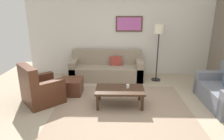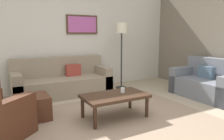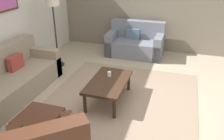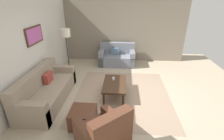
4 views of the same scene
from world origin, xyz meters
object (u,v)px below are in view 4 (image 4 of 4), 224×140
object	(u,v)px
lamp_standing	(66,38)
framed_artwork	(34,35)
coffee_table	(115,85)
ottoman	(83,117)
armchair_leather	(104,137)
cup	(114,79)
couch_loveseat	(117,57)
couch_main	(45,91)

from	to	relation	value
lamp_standing	framed_artwork	xyz separation A→B (m)	(-0.84, 0.59, 0.26)
coffee_table	lamp_standing	world-z (taller)	lamp_standing
ottoman	lamp_standing	distance (m)	2.91
armchair_leather	framed_artwork	xyz separation A→B (m)	(2.20, 2.20, 1.37)
cup	lamp_standing	bearing A→B (deg)	59.28
framed_artwork	ottoman	bearing A→B (deg)	-133.64
couch_loveseat	armchair_leather	xyz separation A→B (m)	(-4.38, 0.04, 0.01)
armchair_leather	ottoman	bearing A→B (deg)	41.29
coffee_table	lamp_standing	bearing A→B (deg)	55.49
cup	framed_artwork	bearing A→B (deg)	86.47
couch_main	couch_loveseat	bearing A→B (deg)	-32.63
armchair_leather	cup	distance (m)	2.07
couch_main	framed_artwork	size ratio (longest dim) A/B	2.63
couch_loveseat	coffee_table	size ratio (longest dim) A/B	1.34
couch_main	armchair_leather	world-z (taller)	armchair_leather
couch_main	coffee_table	size ratio (longest dim) A/B	2.02
lamp_standing	framed_artwork	world-z (taller)	framed_artwork
couch_main	couch_loveseat	xyz separation A→B (m)	(2.88, -1.85, 0.00)
couch_main	couch_loveseat	distance (m)	3.42
armchair_leather	framed_artwork	bearing A→B (deg)	45.01
couch_loveseat	ottoman	size ratio (longest dim) A/B	2.63
coffee_table	cup	xyz separation A→B (m)	(0.18, 0.04, 0.10)
couch_main	lamp_standing	bearing A→B (deg)	-7.12
cup	lamp_standing	xyz separation A→B (m)	(0.98, 1.65, 0.95)
cup	lamp_standing	distance (m)	2.14
ottoman	coffee_table	bearing A→B (deg)	-26.52
couch_main	coffee_table	xyz separation A→B (m)	(0.38, -1.89, 0.06)
lamp_standing	framed_artwork	bearing A→B (deg)	144.90
armchair_leather	coffee_table	bearing A→B (deg)	-2.51
armchair_leather	cup	size ratio (longest dim) A/B	12.90
ottoman	cup	distance (m)	1.58
coffee_table	framed_artwork	xyz separation A→B (m)	(0.32, 2.29, 1.31)
couch_loveseat	ottoman	xyz separation A→B (m)	(-3.76, 0.59, -0.10)
couch_main	coffee_table	world-z (taller)	couch_main
armchair_leather	coffee_table	xyz separation A→B (m)	(1.88, -0.08, 0.05)
armchair_leather	ottoman	distance (m)	0.83
couch_main	armchair_leather	bearing A→B (deg)	-129.71
couch_main	coffee_table	distance (m)	1.93
coffee_table	couch_loveseat	bearing A→B (deg)	0.93
ottoman	cup	xyz separation A→B (m)	(1.44, -0.59, 0.25)
couch_loveseat	framed_artwork	distance (m)	3.42
couch_loveseat	coffee_table	bearing A→B (deg)	-179.07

